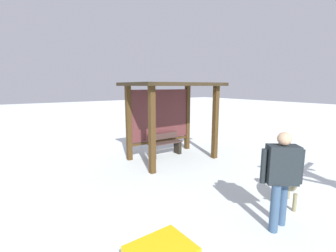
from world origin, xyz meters
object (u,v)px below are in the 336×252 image
object	(u,v)px
bench_left_inside	(165,146)
person_walking	(281,173)
bus_shelter	(169,101)
dog	(287,179)

from	to	relation	value
bench_left_inside	person_walking	size ratio (longest dim) A/B	0.76
bus_shelter	person_walking	xyz separation A→B (m)	(-0.76, -4.21, -0.89)
bench_left_inside	dog	bearing A→B (deg)	-87.35
dog	bus_shelter	bearing A→B (deg)	92.81
dog	bench_left_inside	bearing A→B (deg)	92.65
bus_shelter	bench_left_inside	world-z (taller)	bus_shelter
bus_shelter	bench_left_inside	bearing A→B (deg)	90.00
bench_left_inside	dog	size ratio (longest dim) A/B	1.33
bus_shelter	bench_left_inside	size ratio (longest dim) A/B	2.34
bus_shelter	bench_left_inside	xyz separation A→B (m)	(0.00, 0.23, -1.49)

